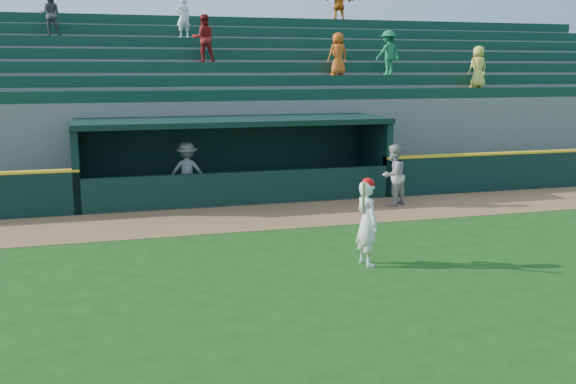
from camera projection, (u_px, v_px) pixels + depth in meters
name	position (u px, v px, depth m)	size (l,w,h in m)	color
ground	(310.00, 271.00, 12.66)	(120.00, 120.00, 0.00)	#184411
warning_track	(255.00, 217.00, 17.29)	(40.00, 3.00, 0.01)	#8F5D39
dugout_player_front	(393.00, 175.00, 18.62)	(0.87, 0.68, 1.79)	#A8A8A3
dugout_player_inside	(187.00, 172.00, 19.31)	(1.15, 0.66, 1.79)	#A1A19C
dugout	(233.00, 153.00, 19.97)	(9.40, 2.80, 2.46)	slate
stands	(209.00, 111.00, 24.09)	(34.50, 6.25, 7.51)	slate
batter_at_plate	(367.00, 221.00, 12.92)	(0.56, 0.81, 1.82)	white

